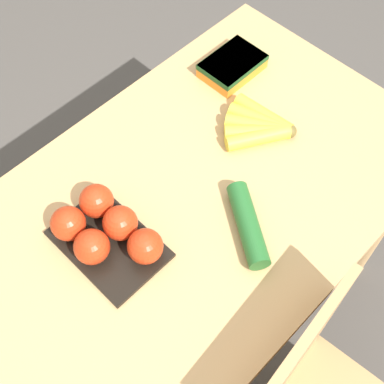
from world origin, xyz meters
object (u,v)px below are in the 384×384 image
(tomato_pack, at_px, (105,230))
(carrot_bag, at_px, (232,65))
(banana_bunch, at_px, (260,126))
(cucumber_near, at_px, (248,225))

(tomato_pack, height_order, carrot_bag, tomato_pack)
(banana_bunch, bearing_deg, cucumber_near, 35.08)
(carrot_bag, bearing_deg, cucumber_near, 46.24)
(banana_bunch, bearing_deg, tomato_pack, -5.08)
(cucumber_near, bearing_deg, tomato_pack, -41.18)
(banana_bunch, height_order, cucumber_near, cucumber_near)
(carrot_bag, xyz_separation_m, cucumber_near, (0.34, 0.36, -0.00))
(tomato_pack, xyz_separation_m, carrot_bag, (-0.58, -0.15, -0.02))
(banana_bunch, distance_m, tomato_pack, 0.48)
(banana_bunch, distance_m, cucumber_near, 0.29)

